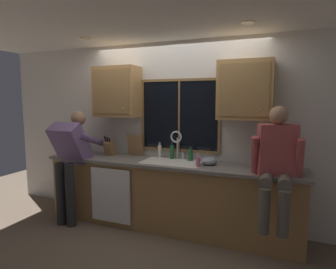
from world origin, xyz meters
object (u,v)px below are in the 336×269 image
at_px(person_sitting_on_counter, 276,160).
at_px(knife_block, 109,148).
at_px(cutting_board, 135,145).
at_px(bottle_tall_clear, 172,152).
at_px(mixing_bowl, 209,161).
at_px(bottle_amber_small, 160,151).
at_px(bottle_green_glass, 191,155).
at_px(soap_dispenser, 198,161).
at_px(person_standing, 71,155).

relative_size(person_sitting_on_counter, knife_block, 3.92).
bearing_deg(cutting_board, knife_block, -160.84).
height_order(cutting_board, bottle_tall_clear, cutting_board).
bearing_deg(mixing_bowl, bottle_amber_small, 166.71).
relative_size(person_sitting_on_counter, cutting_board, 3.99).
distance_m(person_sitting_on_counter, mixing_bowl, 0.88).
height_order(bottle_green_glass, bottle_amber_small, bottle_amber_small).
relative_size(knife_block, cutting_board, 1.02).
relative_size(knife_block, soap_dispenser, 1.82).
relative_size(person_sitting_on_counter, mixing_bowl, 5.95).
height_order(soap_dispenser, bottle_tall_clear, bottle_tall_clear).
xyz_separation_m(person_sitting_on_counter, mixing_bowl, (-0.81, 0.31, -0.14)).
xyz_separation_m(cutting_board, mixing_bowl, (1.16, -0.18, -0.11)).
distance_m(mixing_bowl, bottle_tall_clear, 0.58).
bearing_deg(person_sitting_on_counter, bottle_tall_clear, 161.60).
bearing_deg(cutting_board, bottle_tall_clear, -3.11).
relative_size(cutting_board, mixing_bowl, 1.49).
bearing_deg(cutting_board, person_standing, -143.52).
relative_size(person_standing, cutting_board, 5.02).
bearing_deg(bottle_amber_small, soap_dispenser, -26.94).
height_order(soap_dispenser, bottle_amber_small, bottle_amber_small).
relative_size(knife_block, bottle_amber_small, 1.41).
distance_m(knife_block, bottle_tall_clear, 0.97).
bearing_deg(mixing_bowl, person_standing, -169.01).
xyz_separation_m(person_sitting_on_counter, bottle_amber_small, (-1.57, 0.49, -0.09)).
bearing_deg(soap_dispenser, bottle_green_glass, 122.90).
bearing_deg(person_sitting_on_counter, mixing_bowl, 159.06).
height_order(person_standing, knife_block, person_standing).
bearing_deg(mixing_bowl, bottle_green_glass, 154.69).
distance_m(person_sitting_on_counter, bottle_amber_small, 1.65).
xyz_separation_m(cutting_board, soap_dispenser, (1.06, -0.34, -0.09)).
distance_m(person_sitting_on_counter, cutting_board, 2.03).
distance_m(person_sitting_on_counter, knife_block, 2.36).
height_order(mixing_bowl, bottle_amber_small, bottle_amber_small).
xyz_separation_m(knife_block, bottle_amber_small, (0.76, 0.13, -0.01)).
xyz_separation_m(person_standing, knife_block, (0.37, 0.42, 0.06)).
bearing_deg(bottle_tall_clear, soap_dispenser, -33.39).
bearing_deg(soap_dispenser, bottle_tall_clear, 146.61).
relative_size(knife_block, bottle_green_glass, 1.65).
xyz_separation_m(person_standing, bottle_green_glass, (1.61, 0.50, 0.03)).
xyz_separation_m(mixing_bowl, bottle_green_glass, (-0.29, 0.14, 0.03)).
distance_m(person_sitting_on_counter, bottle_tall_clear, 1.44).
xyz_separation_m(person_standing, bottle_tall_clear, (1.34, 0.51, 0.05)).
relative_size(bottle_tall_clear, bottle_amber_small, 1.08).
bearing_deg(soap_dispenser, bottle_amber_small, 153.06).
bearing_deg(knife_block, bottle_tall_clear, 5.61).
relative_size(soap_dispenser, bottle_tall_clear, 0.72).
bearing_deg(person_sitting_on_counter, bottle_amber_small, 162.70).
bearing_deg(bottle_green_glass, person_standing, -162.61).
relative_size(person_sitting_on_counter, bottle_tall_clear, 5.11).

